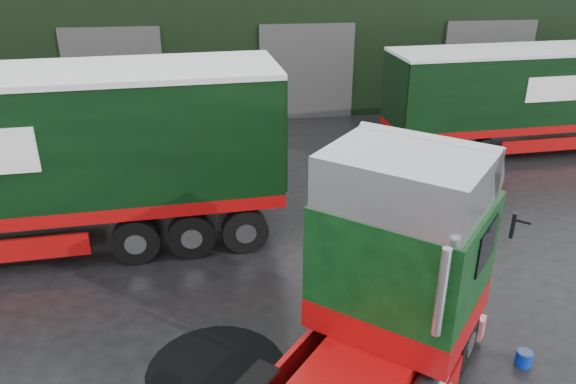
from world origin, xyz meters
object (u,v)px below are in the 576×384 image
object	(u,v)px
warehouse	(290,23)
lorry_right	(540,100)
wash_bucket	(524,358)
hero_tractor	(353,319)

from	to	relation	value
warehouse	lorry_right	xyz separation A→B (m)	(7.81, -11.00, -1.25)
warehouse	wash_bucket	world-z (taller)	warehouse
lorry_right	warehouse	bearing A→B (deg)	-149.02
warehouse	hero_tractor	distance (m)	23.09
lorry_right	hero_tractor	bearing A→B (deg)	-42.90
hero_tractor	warehouse	bearing A→B (deg)	124.53
lorry_right	wash_bucket	distance (m)	12.59
hero_tractor	wash_bucket	bearing A→B (deg)	54.89
warehouse	hero_tractor	world-z (taller)	warehouse
hero_tractor	lorry_right	distance (m)	15.34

